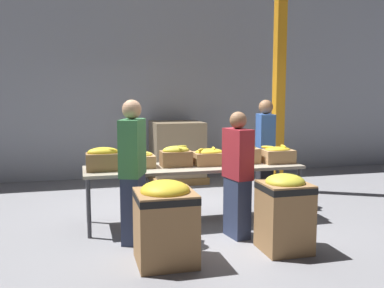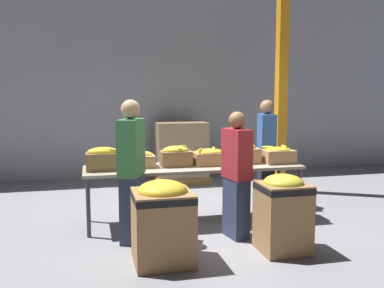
{
  "view_description": "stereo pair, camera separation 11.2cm",
  "coord_description": "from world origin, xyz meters",
  "views": [
    {
      "loc": [
        -1.46,
        -5.51,
        1.77
      ],
      "look_at": [
        -0.01,
        0.05,
        1.07
      ],
      "focal_mm": 40.0,
      "sensor_mm": 36.0,
      "label": 1
    },
    {
      "loc": [
        -1.36,
        -5.54,
        1.77
      ],
      "look_at": [
        -0.01,
        0.05,
        1.07
      ],
      "focal_mm": 40.0,
      "sensor_mm": 36.0,
      "label": 2
    }
  ],
  "objects": [
    {
      "name": "banana_box_2",
      "position": [
        -0.24,
        0.03,
        0.91
      ],
      "size": [
        0.41,
        0.29,
        0.29
      ],
      "color": "olive",
      "rests_on": "sorting_table"
    },
    {
      "name": "ground_plane",
      "position": [
        0.0,
        0.0,
        0.0
      ],
      "size": [
        30.0,
        30.0,
        0.0
      ],
      "primitive_type": "plane",
      "color": "gray"
    },
    {
      "name": "banana_box_0",
      "position": [
        -1.2,
        -0.04,
        0.92
      ],
      "size": [
        0.43,
        0.27,
        0.3
      ],
      "color": "olive",
      "rests_on": "sorting_table"
    },
    {
      "name": "banana_box_1",
      "position": [
        -0.75,
        0.08,
        0.88
      ],
      "size": [
        0.43,
        0.34,
        0.22
      ],
      "color": "tan",
      "rests_on": "sorting_table"
    },
    {
      "name": "volunteer_0",
      "position": [
        -0.9,
        -0.59,
        0.84
      ],
      "size": [
        0.37,
        0.5,
        1.68
      ],
      "rotation": [
        0.0,
        0.0,
        1.21
      ],
      "color": "#2D3856",
      "rests_on": "ground_plane"
    },
    {
      "name": "volunteer_1",
      "position": [
        0.35,
        -0.73,
        0.76
      ],
      "size": [
        0.28,
        0.44,
        1.54
      ],
      "rotation": [
        0.0,
        0.0,
        1.76
      ],
      "color": "#2D3856",
      "rests_on": "ground_plane"
    },
    {
      "name": "banana_box_3",
      "position": [
        0.22,
        0.02,
        0.89
      ],
      "size": [
        0.43,
        0.32,
        0.25
      ],
      "color": "#A37A4C",
      "rests_on": "sorting_table"
    },
    {
      "name": "donation_bin_1",
      "position": [
        0.7,
        -1.3,
        0.46
      ],
      "size": [
        0.52,
        0.52,
        0.87
      ],
      "color": "olive",
      "rests_on": "ground_plane"
    },
    {
      "name": "sorting_table",
      "position": [
        0.0,
        0.0,
        0.73
      ],
      "size": [
        2.93,
        0.78,
        0.77
      ],
      "color": "#9E937F",
      "rests_on": "ground_plane"
    },
    {
      "name": "donation_bin_0",
      "position": [
        -0.65,
        -1.3,
        0.46
      ],
      "size": [
        0.6,
        0.6,
        0.87
      ],
      "color": "olive",
      "rests_on": "ground_plane"
    },
    {
      "name": "support_pillar",
      "position": [
        1.93,
        1.43,
        2.0
      ],
      "size": [
        0.17,
        0.17,
        4.0
      ],
      "color": "orange",
      "rests_on": "ground_plane"
    },
    {
      "name": "volunteer_2",
      "position": [
        1.3,
        0.58,
        0.82
      ],
      "size": [
        0.31,
        0.48,
        1.65
      ],
      "rotation": [
        0.0,
        0.0,
        -1.78
      ],
      "color": "black",
      "rests_on": "ground_plane"
    },
    {
      "name": "banana_box_5",
      "position": [
        1.21,
        -0.05,
        0.89
      ],
      "size": [
        0.43,
        0.31,
        0.25
      ],
      "color": "tan",
      "rests_on": "sorting_table"
    },
    {
      "name": "banana_box_4",
      "position": [
        0.75,
        0.07,
        0.92
      ],
      "size": [
        0.38,
        0.34,
        0.29
      ],
      "color": "tan",
      "rests_on": "sorting_table"
    },
    {
      "name": "wall_back",
      "position": [
        0.0,
        3.37,
        2.0
      ],
      "size": [
        16.0,
        0.08,
        4.0
      ],
      "color": "#9399A3",
      "rests_on": "ground_plane"
    },
    {
      "name": "pallet_stack_0",
      "position": [
        0.36,
        2.69,
        0.58
      ],
      "size": [
        1.05,
        1.05,
        1.18
      ],
      "color": "olive",
      "rests_on": "ground_plane"
    }
  ]
}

